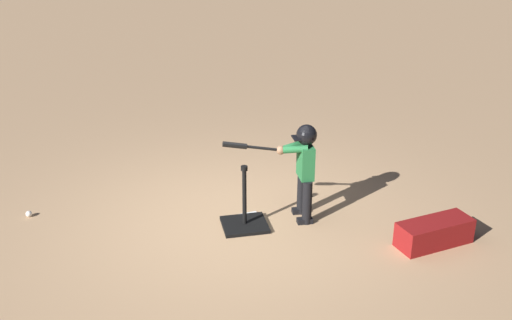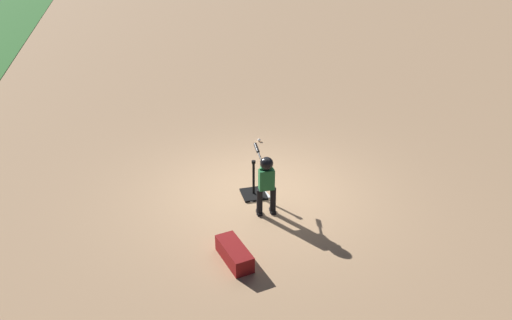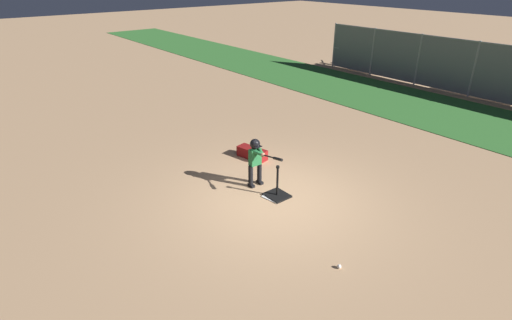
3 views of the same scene
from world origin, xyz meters
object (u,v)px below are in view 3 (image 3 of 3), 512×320
baseball (339,266)px  bleachers_left_center (370,59)px  batter_child (256,157)px  equipment_bag (252,153)px  batting_tee (277,193)px  bleachers_far_right (504,85)px

baseball → bleachers_left_center: bearing=125.1°
batter_child → equipment_bag: (-1.25, 0.87, -0.60)m
batting_tee → equipment_bag: size_ratio=0.90×
bleachers_left_center → batter_child: bearing=-64.0°
batter_child → equipment_bag: 1.63m
batting_tee → batter_child: batter_child is taller
batter_child → equipment_bag: size_ratio=1.39×
baseball → bleachers_far_right: size_ratio=0.02×
batter_child → baseball: (3.14, -0.71, -0.70)m
bleachers_left_center → equipment_bag: (4.70, -11.34, -0.35)m
baseball → bleachers_left_center: bleachers_left_center is taller
batter_child → baseball: bearing=-12.7°
baseball → bleachers_far_right: (-2.72, 13.03, 0.40)m
bleachers_left_center → equipment_bag: 12.28m
batting_tee → baseball: (2.46, -0.77, -0.05)m
batting_tee → bleachers_left_center: bearing=118.6°
bleachers_left_center → bleachers_far_right: bearing=1.0°
batter_child → batting_tee: bearing=4.6°
batting_tee → baseball: size_ratio=10.21×
batting_tee → bleachers_far_right: size_ratio=0.24×
batting_tee → equipment_bag: batting_tee is taller
bleachers_far_right → equipment_bag: bearing=-98.3°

